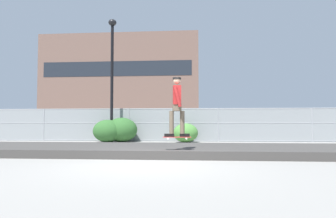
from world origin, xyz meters
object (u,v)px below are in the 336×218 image
skateboard (177,137)px  shrub_left (107,131)px  street_lamp (112,65)px  shrub_right (186,133)px  shrub_center (122,130)px  parked_car_near (137,126)px  skater (177,103)px

skateboard → shrub_left: shrub_left is taller
skateboard → street_lamp: bearing=118.2°
street_lamp → shrub_right: bearing=0.3°
shrub_left → shrub_center: 0.76m
shrub_left → shrub_right: 4.16m
skateboard → street_lamp: (-3.92, 7.30, 3.56)m
skateboard → parked_car_near: parked_car_near is taller
skater → street_lamp: 8.67m
skater → shrub_center: 8.21m
parked_car_near → shrub_right: (3.30, -3.79, -0.33)m
parked_car_near → shrub_left: 4.07m
skateboard → street_lamp: size_ratio=0.12×
street_lamp → shrub_left: size_ratio=4.31×
street_lamp → skater: bearing=-61.8°
street_lamp → shrub_center: 3.56m
parked_car_near → shrub_right: size_ratio=3.41×
street_lamp → shrub_right: street_lamp is taller
street_lamp → parked_car_near: bearing=79.9°
shrub_left → parked_car_near: bearing=77.9°
street_lamp → parked_car_near: (0.68, 3.81, -3.34)m
street_lamp → shrub_left: street_lamp is taller
skater → shrub_left: skater is taller
shrub_left → shrub_center: shrub_center is taller
skater → shrub_center: skater is taller
shrub_center → street_lamp: bearing=-166.8°
skater → parked_car_near: 11.59m
skater → shrub_center: size_ratio=1.01×
skateboard → shrub_left: (-4.09, 7.13, -0.01)m
parked_car_near → shrub_center: 3.69m
street_lamp → shrub_center: street_lamp is taller
skater → shrub_right: 7.40m
skateboard → shrub_left: bearing=119.8°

